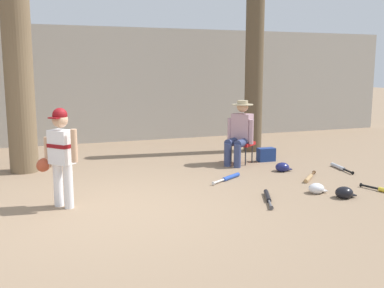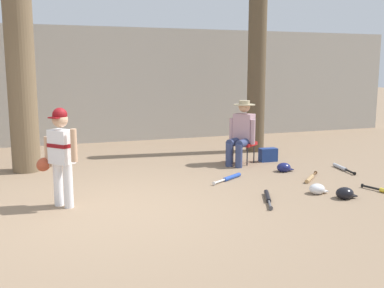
{
  "view_description": "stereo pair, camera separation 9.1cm",
  "coord_description": "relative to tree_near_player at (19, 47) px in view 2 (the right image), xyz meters",
  "views": [
    {
      "loc": [
        -0.89,
        -5.49,
        1.8
      ],
      "look_at": [
        1.26,
        0.34,
        0.75
      ],
      "focal_mm": 42.09,
      "sensor_mm": 36.0,
      "label": 1
    },
    {
      "loc": [
        -0.8,
        -5.52,
        1.8
      ],
      "look_at": [
        1.26,
        0.34,
        0.75
      ],
      "focal_mm": 42.09,
      "sensor_mm": 36.0,
      "label": 2
    }
  ],
  "objects": [
    {
      "name": "young_ballplayer",
      "position": [
        0.47,
        -2.36,
        -1.4
      ],
      "size": [
        0.55,
        0.48,
        1.31
      ],
      "color": "white",
      "rests_on": "ground"
    },
    {
      "name": "ground_plane",
      "position": [
        0.98,
        -2.8,
        -2.15
      ],
      "size": [
        60.0,
        60.0,
        0.0
      ],
      "primitive_type": "plane",
      "color": "#897056"
    },
    {
      "name": "batting_helmet_navy",
      "position": [
        4.27,
        -1.56,
        -2.08
      ],
      "size": [
        0.29,
        0.22,
        0.17
      ],
      "color": "navy",
      "rests_on": "ground"
    },
    {
      "name": "batting_helmet_white",
      "position": [
        3.99,
        -2.96,
        -2.08
      ],
      "size": [
        0.28,
        0.21,
        0.16
      ],
      "color": "silver",
      "rests_on": "ground"
    },
    {
      "name": "tree_behind_spectator",
      "position": [
        4.72,
        0.42,
        -0.27
      ],
      "size": [
        0.51,
        0.51,
        4.25
      ],
      "color": "brown",
      "rests_on": "ground"
    },
    {
      "name": "bat_black_composite",
      "position": [
        3.16,
        -3.0,
        -2.12
      ],
      "size": [
        0.38,
        0.74,
        0.07
      ],
      "color": "black",
      "rests_on": "ground"
    },
    {
      "name": "batting_helmet_black",
      "position": [
        4.21,
        -3.3,
        -2.07
      ],
      "size": [
        0.3,
        0.23,
        0.17
      ],
      "color": "black",
      "rests_on": "ground"
    },
    {
      "name": "seated_spectator",
      "position": [
        3.83,
        -0.74,
        -1.51
      ],
      "size": [
        0.65,
        0.61,
        1.2
      ],
      "color": "navy",
      "rests_on": "ground"
    },
    {
      "name": "folding_stool",
      "position": [
        3.91,
        -0.68,
        -1.78
      ],
      "size": [
        0.56,
        0.56,
        0.41
      ],
      "color": "red",
      "rests_on": "ground"
    },
    {
      "name": "bat_blue_youth",
      "position": [
        3.14,
        -1.78,
        -2.12
      ],
      "size": [
        0.67,
        0.46,
        0.07
      ],
      "color": "#2347AD",
      "rests_on": "ground"
    },
    {
      "name": "handbag_beside_stool",
      "position": [
        4.44,
        -0.69,
        -2.02
      ],
      "size": [
        0.35,
        0.19,
        0.26
      ],
      "primitive_type": "cube",
      "rotation": [
        0.0,
        0.0,
        -0.04
      ],
      "color": "navy",
      "rests_on": "ground"
    },
    {
      "name": "bat_aluminum_silver",
      "position": [
        5.33,
        -1.77,
        -2.12
      ],
      "size": [
        0.18,
        0.73,
        0.07
      ],
      "color": "#B7BCC6",
      "rests_on": "ground"
    },
    {
      "name": "tree_near_player",
      "position": [
        0.0,
        0.0,
        0.0
      ],
      "size": [
        0.64,
        0.64,
        4.91
      ],
      "color": "brown",
      "rests_on": "ground"
    },
    {
      "name": "concrete_back_wall",
      "position": [
        0.98,
        2.85,
        -0.76
      ],
      "size": [
        18.0,
        0.36,
        2.78
      ],
      "primitive_type": "cube",
      "color": "#ADA89E",
      "rests_on": "ground"
    },
    {
      "name": "bat_wood_tan",
      "position": [
        4.36,
        -2.24,
        -2.12
      ],
      "size": [
        0.55,
        0.54,
        0.07
      ],
      "color": "tan",
      "rests_on": "ground"
    }
  ]
}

